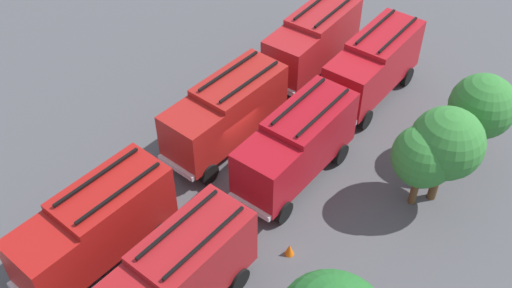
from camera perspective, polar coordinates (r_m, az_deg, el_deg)
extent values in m
plane|color=#4C4C51|center=(30.59, 0.00, -1.93)|extent=(54.16, 54.16, 0.00)
cube|color=#A81C21|center=(34.12, 3.24, 7.99)|extent=(2.27, 2.56, 2.60)
cube|color=#8C9EAD|center=(33.22, 2.24, 7.60)|extent=(0.14, 2.13, 1.46)
cube|color=#A81C21|center=(36.56, 6.35, 10.67)|extent=(4.87, 2.64, 2.90)
cube|color=black|center=(35.48, 7.51, 12.45)|extent=(4.32, 0.25, 0.12)
cube|color=black|center=(36.05, 5.59, 13.14)|extent=(4.32, 0.25, 0.12)
cube|color=silver|center=(33.98, 2.04, 5.47)|extent=(0.27, 2.38, 0.28)
cylinder|color=black|center=(34.39, 4.62, 5.03)|extent=(1.11, 0.38, 1.10)
cylinder|color=black|center=(35.42, 1.34, 6.44)|extent=(1.11, 0.38, 1.10)
cylinder|color=black|center=(37.91, 8.67, 8.64)|extent=(1.11, 0.38, 1.10)
cylinder|color=black|center=(38.85, 5.57, 9.86)|extent=(1.11, 0.38, 1.10)
cube|color=#A31C19|center=(29.10, -6.12, 0.61)|extent=(2.44, 2.71, 2.60)
cube|color=#8C9EAD|center=(28.38, -7.65, 0.00)|extent=(0.29, 2.12, 1.46)
cube|color=#A31C19|center=(30.89, -1.56, 4.15)|extent=(5.03, 2.97, 2.90)
cube|color=black|center=(29.57, -0.61, 5.99)|extent=(4.31, 0.55, 0.12)
cube|color=black|center=(30.31, -2.60, 6.99)|extent=(4.31, 0.55, 0.12)
cube|color=silver|center=(29.32, -7.60, -2.26)|extent=(0.44, 2.38, 0.28)
cylinder|color=black|center=(29.43, -4.52, -2.84)|extent=(1.13, 0.46, 1.10)
cylinder|color=black|center=(30.72, -7.76, -0.76)|extent=(1.13, 0.46, 1.10)
cylinder|color=black|center=(32.08, 1.52, 1.93)|extent=(1.13, 0.46, 1.10)
cylinder|color=black|center=(33.27, -1.69, 3.67)|extent=(1.13, 0.46, 1.10)
cube|color=#A61714|center=(25.35, -19.41, -10.69)|extent=(2.44, 2.71, 2.60)
cube|color=#8C9EAD|center=(24.91, -21.54, -11.62)|extent=(0.29, 2.12, 1.46)
cube|color=#A61714|center=(26.21, -13.34, -6.10)|extent=(5.03, 2.97, 2.90)
cube|color=black|center=(24.66, -12.90, -4.49)|extent=(4.31, 0.56, 0.12)
cube|color=black|center=(25.50, -14.87, -2.99)|extent=(4.31, 0.56, 0.12)
cylinder|color=black|center=(27.23, -20.45, -11.48)|extent=(1.13, 0.46, 1.10)
cylinder|color=black|center=(27.24, -9.23, -8.31)|extent=(1.13, 0.46, 1.10)
cylinder|color=black|center=(28.57, -12.50, -5.80)|extent=(1.13, 0.46, 1.10)
cube|color=#AC141D|center=(32.48, 9.02, 5.45)|extent=(2.32, 2.60, 2.60)
cube|color=#8C9EAD|center=(31.55, 8.11, 5.00)|extent=(0.18, 2.13, 1.46)
cube|color=#AC141D|center=(35.01, 11.98, 8.35)|extent=(4.92, 2.73, 2.90)
cube|color=black|center=(33.95, 13.39, 10.10)|extent=(4.32, 0.33, 0.12)
cube|color=black|center=(34.41, 11.34, 10.92)|extent=(4.32, 0.33, 0.12)
cube|color=silver|center=(32.35, 7.72, 2.82)|extent=(0.32, 2.38, 0.28)
cylinder|color=black|center=(32.90, 10.34, 2.34)|extent=(1.12, 0.40, 1.10)
cylinder|color=black|center=(33.72, 6.82, 3.96)|extent=(1.12, 0.40, 1.10)
cylinder|color=black|center=(36.52, 14.15, 6.27)|extent=(1.12, 0.40, 1.10)
cylinder|color=black|center=(37.27, 10.87, 7.67)|extent=(1.12, 0.40, 1.10)
cube|color=#A3101A|center=(27.15, 0.91, -2.89)|extent=(2.35, 2.63, 2.60)
cube|color=#8C9EAD|center=(26.34, -0.47, -3.71)|extent=(0.21, 2.13, 1.46)
cube|color=#A3101A|center=(29.16, 5.08, 1.20)|extent=(4.94, 2.78, 2.90)
cube|color=black|center=(27.87, 6.44, 3.04)|extent=(4.32, 0.38, 0.12)
cube|color=black|center=(28.43, 4.13, 4.14)|extent=(4.32, 0.38, 0.12)
cube|color=silver|center=(27.34, -0.65, -6.00)|extent=(0.34, 2.38, 0.28)
cylinder|color=black|center=(27.70, 2.61, -6.46)|extent=(1.12, 0.42, 1.10)
cylinder|color=black|center=(28.67, -1.28, -4.23)|extent=(1.12, 0.42, 1.10)
cylinder|color=black|center=(30.64, 8.00, -0.93)|extent=(1.12, 0.42, 1.10)
cylinder|color=black|center=(31.52, 4.32, 0.92)|extent=(1.12, 0.42, 1.10)
cube|color=maroon|center=(24.06, -5.89, -10.72)|extent=(4.99, 2.89, 2.90)
cube|color=black|center=(22.51, -4.89, -9.24)|extent=(4.31, 0.48, 0.12)
cube|color=black|center=(23.17, -7.40, -7.51)|extent=(4.31, 0.48, 0.12)
cylinder|color=black|center=(25.43, -1.70, -12.74)|extent=(1.13, 0.44, 1.10)
cylinder|color=black|center=(26.44, -5.72, -9.97)|extent=(1.13, 0.44, 1.10)
cylinder|color=brown|center=(32.18, 19.71, 0.13)|extent=(0.40, 0.40, 2.00)
sphere|color=#337A33|center=(30.73, 20.72, 3.38)|extent=(3.21, 3.21, 3.21)
cylinder|color=brown|center=(29.49, 16.69, -3.48)|extent=(0.42, 0.42, 2.10)
sphere|color=#337A33|center=(27.83, 17.69, 0.07)|extent=(3.37, 3.37, 3.37)
cylinder|color=brown|center=(29.12, 14.86, -4.16)|extent=(0.36, 0.36, 1.80)
sphere|color=#337A33|center=(27.66, 15.63, -1.14)|extent=(2.88, 2.88, 2.88)
cone|color=#F2600C|center=(26.67, 3.20, -10.00)|extent=(0.42, 0.42, 0.61)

